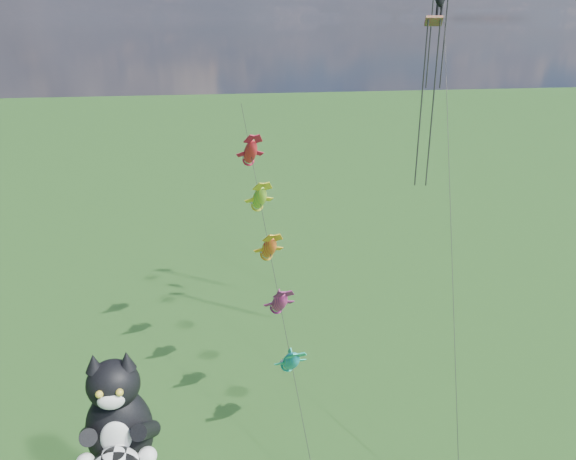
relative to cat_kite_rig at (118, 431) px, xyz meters
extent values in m
ellipsoid|color=black|center=(0.00, 0.34, -0.27)|extent=(2.69, 2.38, 3.37)
ellipsoid|color=black|center=(0.00, 0.23, 1.73)|extent=(2.12, 1.99, 1.70)
cone|color=black|center=(-0.53, 0.23, 2.62)|extent=(0.71, 0.71, 0.63)
cone|color=black|center=(0.53, 0.23, 2.62)|extent=(0.71, 0.71, 0.63)
ellipsoid|color=white|center=(0.00, -0.45, 1.57)|extent=(0.96, 0.63, 0.61)
ellipsoid|color=white|center=(0.00, -0.45, 0.04)|extent=(1.12, 0.63, 1.39)
sphere|color=gold|center=(-0.31, -0.52, 1.92)|extent=(0.25, 0.25, 0.25)
sphere|color=gold|center=(0.32, -0.52, 1.92)|extent=(0.25, 0.25, 0.25)
sphere|color=white|center=(1.00, -0.77, -0.54)|extent=(0.63, 0.63, 0.63)
cylinder|color=black|center=(6.75, 10.59, 0.69)|extent=(1.82, 15.73, 15.33)
ellipsoid|color=#198BBF|center=(7.14, 7.13, -2.68)|extent=(0.98, 2.19, 2.09)
ellipsoid|color=#D83375|center=(6.89, 9.33, -0.53)|extent=(0.98, 2.19, 2.09)
ellipsoid|color=red|center=(6.64, 11.53, 1.61)|extent=(0.98, 2.19, 2.09)
ellipsoid|color=green|center=(6.39, 13.73, 3.75)|extent=(0.98, 2.19, 2.09)
ellipsoid|color=red|center=(6.14, 15.93, 5.90)|extent=(0.98, 2.19, 2.09)
cylinder|color=black|center=(15.29, 8.48, 4.42)|extent=(4.05, 16.62, 22.77)
cube|color=#218E44|center=(15.86, 13.95, 13.06)|extent=(1.02, 0.79, 0.55)
cylinder|color=black|center=(15.55, 13.95, 8.46)|extent=(0.08, 0.08, 9.20)
cylinder|color=black|center=(16.18, 13.95, 8.46)|extent=(0.08, 0.08, 9.20)
cylinder|color=black|center=(16.89, 16.77, 12.87)|extent=(0.08, 0.08, 7.67)
cylinder|color=black|center=(17.71, 16.77, 12.87)|extent=(0.08, 0.08, 7.67)
camera|label=1|loc=(3.37, -16.18, 13.16)|focal=35.00mm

